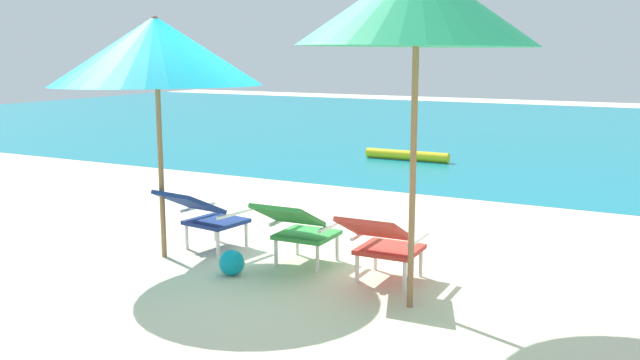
{
  "coord_description": "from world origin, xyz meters",
  "views": [
    {
      "loc": [
        3.21,
        -5.84,
        2.01
      ],
      "look_at": [
        0.0,
        0.2,
        0.75
      ],
      "focal_mm": 39.6,
      "sensor_mm": 36.0,
      "label": 1
    }
  ],
  "objects_px": {
    "swim_buoy": "(407,155)",
    "lounge_chair_center": "(298,226)",
    "beach_ball": "(232,263)",
    "lounge_chair_left": "(204,213)",
    "lounge_chair_right": "(383,240)",
    "beach_umbrella_right": "(417,4)",
    "beach_umbrella_left": "(156,51)"
  },
  "relations": [
    {
      "from": "lounge_chair_right",
      "to": "beach_umbrella_left",
      "type": "distance_m",
      "value": 2.76
    },
    {
      "from": "lounge_chair_left",
      "to": "beach_umbrella_right",
      "type": "height_order",
      "value": "beach_umbrella_right"
    },
    {
      "from": "swim_buoy",
      "to": "beach_ball",
      "type": "bearing_deg",
      "value": -81.53
    },
    {
      "from": "swim_buoy",
      "to": "lounge_chair_left",
      "type": "height_order",
      "value": "lounge_chair_left"
    },
    {
      "from": "lounge_chair_left",
      "to": "beach_umbrella_right",
      "type": "bearing_deg",
      "value": -11.56
    },
    {
      "from": "lounge_chair_left",
      "to": "beach_ball",
      "type": "bearing_deg",
      "value": -36.16
    },
    {
      "from": "lounge_chair_right",
      "to": "beach_umbrella_right",
      "type": "bearing_deg",
      "value": -42.97
    },
    {
      "from": "lounge_chair_center",
      "to": "beach_ball",
      "type": "distance_m",
      "value": 0.7
    },
    {
      "from": "lounge_chair_center",
      "to": "lounge_chair_right",
      "type": "bearing_deg",
      "value": -6.1
    },
    {
      "from": "lounge_chair_right",
      "to": "beach_umbrella_right",
      "type": "distance_m",
      "value": 2.02
    },
    {
      "from": "beach_umbrella_right",
      "to": "beach_ball",
      "type": "bearing_deg",
      "value": -179.76
    },
    {
      "from": "lounge_chair_center",
      "to": "beach_umbrella_right",
      "type": "height_order",
      "value": "beach_umbrella_right"
    },
    {
      "from": "lounge_chair_left",
      "to": "beach_ball",
      "type": "distance_m",
      "value": 0.89
    },
    {
      "from": "beach_ball",
      "to": "lounge_chair_left",
      "type": "bearing_deg",
      "value": 143.84
    },
    {
      "from": "swim_buoy",
      "to": "lounge_chair_left",
      "type": "relative_size",
      "value": 1.71
    },
    {
      "from": "beach_umbrella_right",
      "to": "beach_umbrella_left",
      "type": "bearing_deg",
      "value": 176.53
    },
    {
      "from": "lounge_chair_right",
      "to": "beach_umbrella_left",
      "type": "height_order",
      "value": "beach_umbrella_left"
    },
    {
      "from": "beach_umbrella_right",
      "to": "lounge_chair_right",
      "type": "bearing_deg",
      "value": 137.03
    },
    {
      "from": "lounge_chair_center",
      "to": "lounge_chair_right",
      "type": "relative_size",
      "value": 1.0
    },
    {
      "from": "lounge_chair_right",
      "to": "beach_ball",
      "type": "relative_size",
      "value": 3.76
    },
    {
      "from": "lounge_chair_right",
      "to": "beach_umbrella_left",
      "type": "bearing_deg",
      "value": -174.62
    },
    {
      "from": "beach_ball",
      "to": "beach_umbrella_right",
      "type": "bearing_deg",
      "value": 0.24
    },
    {
      "from": "lounge_chair_left",
      "to": "beach_umbrella_left",
      "type": "height_order",
      "value": "beach_umbrella_left"
    },
    {
      "from": "lounge_chair_center",
      "to": "beach_ball",
      "type": "height_order",
      "value": "lounge_chair_center"
    },
    {
      "from": "lounge_chair_center",
      "to": "lounge_chair_right",
      "type": "height_order",
      "value": "same"
    },
    {
      "from": "swim_buoy",
      "to": "lounge_chair_center",
      "type": "height_order",
      "value": "lounge_chair_center"
    },
    {
      "from": "lounge_chair_right",
      "to": "beach_umbrella_right",
      "type": "height_order",
      "value": "beach_umbrella_right"
    },
    {
      "from": "lounge_chair_right",
      "to": "beach_umbrella_right",
      "type": "xyz_separation_m",
      "value": [
        0.4,
        -0.37,
        1.94
      ]
    },
    {
      "from": "lounge_chair_right",
      "to": "lounge_chair_center",
      "type": "bearing_deg",
      "value": 173.9
    },
    {
      "from": "lounge_chair_left",
      "to": "beach_ball",
      "type": "height_order",
      "value": "lounge_chair_left"
    },
    {
      "from": "lounge_chair_center",
      "to": "beach_umbrella_right",
      "type": "bearing_deg",
      "value": -19.9
    },
    {
      "from": "lounge_chair_left",
      "to": "lounge_chair_right",
      "type": "height_order",
      "value": "same"
    }
  ]
}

